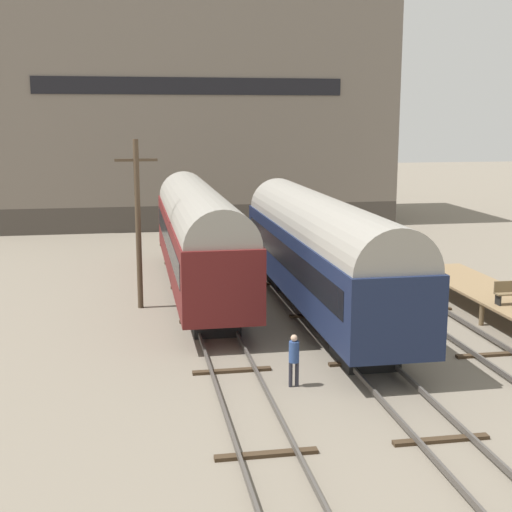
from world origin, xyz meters
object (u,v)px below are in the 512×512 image
Objects in this scene: person_worker at (294,356)px; bench at (512,292)px; utility_pole at (138,222)px; train_car_maroon at (199,233)px; train_car_navy at (321,249)px.

bench is at bearing 25.01° from person_worker.
utility_pole is (-4.52, 10.30, 2.82)m from person_worker.
bench is at bearing -21.62° from utility_pole.
train_car_maroon reaches higher than train_car_navy.
bench is (11.57, -7.76, -1.44)m from train_car_maroon.
bench is 15.64m from utility_pole.
train_car_navy is at bearing -19.79° from utility_pole.
person_worker is (-9.86, -4.60, -0.48)m from bench.
person_worker is (-2.88, -7.63, -1.87)m from train_car_navy.
train_car_navy is 8.37m from person_worker.
utility_pole reaches higher than person_worker.
bench is 10.89m from person_worker.
train_car_maroon is 1.02× the size of train_car_navy.
utility_pole reaches higher than train_car_maroon.
train_car_maroon is 3.59m from utility_pole.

